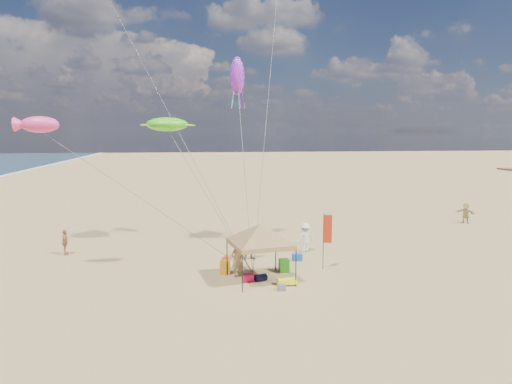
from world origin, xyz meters
TOP-DOWN VIEW (x-y plane):
  - ground at (0.00, 0.00)m, footprint 280.00×280.00m
  - canopy_tent at (-0.25, -0.45)m, footprint 5.32×5.32m
  - feather_flag at (3.54, 0.96)m, footprint 0.45×0.15m
  - cooler_red at (-0.85, -0.53)m, footprint 0.54×0.38m
  - cooler_blue at (2.37, 2.79)m, footprint 0.54×0.38m
  - bag_navy at (-0.23, -0.54)m, footprint 0.69×0.54m
  - bag_orange at (-1.73, 3.04)m, footprint 0.54×0.69m
  - chair_green at (1.20, 0.81)m, footprint 0.50×0.50m
  - chair_yellow at (-1.91, 0.88)m, footprint 0.50×0.50m
  - crate_grey at (0.55, -2.00)m, footprint 0.34×0.30m
  - beach_cart at (0.94, -1.28)m, footprint 0.90×0.50m
  - person_near_a at (-1.33, 0.32)m, footprint 0.79×0.69m
  - person_near_b at (-0.22, 3.39)m, footprint 1.06×0.93m
  - person_near_c at (3.23, 4.54)m, footprint 1.33×1.01m
  - person_far_a at (-11.20, 5.85)m, footprint 0.55×0.97m
  - person_far_c at (18.24, 11.60)m, footprint 1.33×1.54m
  - turtle_kite at (-5.07, 7.35)m, footprint 3.08×2.70m
  - fish_kite at (-10.90, 1.64)m, footprint 1.96×1.19m
  - squid_kite at (-0.63, 7.23)m, footprint 1.09×1.09m

SIDE VIEW (x-z plane):
  - ground at x=0.00m, z-range 0.00..0.00m
  - crate_grey at x=0.55m, z-range 0.00..0.28m
  - bag_navy at x=-0.23m, z-range 0.00..0.36m
  - bag_orange at x=-1.73m, z-range 0.00..0.36m
  - cooler_red at x=-0.85m, z-range 0.00..0.38m
  - cooler_blue at x=2.37m, z-range 0.00..0.38m
  - beach_cart at x=0.94m, z-range 0.08..0.32m
  - chair_green at x=1.20m, z-range 0.00..0.70m
  - chair_yellow at x=-1.91m, z-range 0.00..0.70m
  - person_far_a at x=-11.20m, z-range 0.00..1.55m
  - person_far_c at x=18.24m, z-range 0.00..1.68m
  - person_near_a at x=-1.33m, z-range 0.00..1.82m
  - person_near_c at x=3.23m, z-range 0.00..1.83m
  - person_near_b at x=-0.22m, z-range 0.00..1.85m
  - feather_flag at x=3.54m, z-range 0.51..3.55m
  - canopy_tent at x=-0.25m, z-range 1.11..4.45m
  - fish_kite at x=-10.90m, z-range 7.31..8.13m
  - turtle_kite at x=-5.07m, z-range 7.38..8.26m
  - squid_kite at x=-0.63m, z-range 9.65..12.03m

